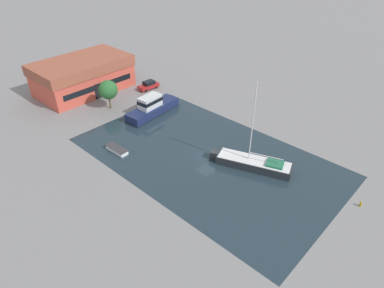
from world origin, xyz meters
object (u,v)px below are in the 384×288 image
at_px(warehouse_building, 83,75).
at_px(sailboat_moored, 253,163).
at_px(small_dinghy, 117,149).
at_px(parked_car, 149,85).
at_px(motor_cruiser, 152,107).
at_px(quay_tree_near_building, 108,90).

height_order(warehouse_building, sailboat_moored, sailboat_moored).
xyz_separation_m(warehouse_building, small_dinghy, (-9.26, -23.52, -2.99)).
xyz_separation_m(parked_car, motor_cruiser, (-6.94, -9.03, 0.48)).
bearing_deg(quay_tree_near_building, parked_car, 7.82).
bearing_deg(sailboat_moored, motor_cruiser, 67.29).
bearing_deg(parked_car, quay_tree_near_building, 101.46).
bearing_deg(warehouse_building, quay_tree_near_building, -97.25).
bearing_deg(small_dinghy, motor_cruiser, -158.28).
relative_size(quay_tree_near_building, sailboat_moored, 0.43).
relative_size(warehouse_building, parked_car, 4.14).
bearing_deg(warehouse_building, parked_car, -44.43).
height_order(sailboat_moored, motor_cruiser, sailboat_moored).
bearing_deg(small_dinghy, quay_tree_near_building, -124.01).
distance_m(quay_tree_near_building, sailboat_moored, 30.72).
xyz_separation_m(warehouse_building, quay_tree_near_building, (-1.29, -10.74, 0.47)).
bearing_deg(small_dinghy, parked_car, -144.90).
bearing_deg(motor_cruiser, small_dinghy, 108.58).
height_order(parked_car, small_dinghy, parked_car).
distance_m(sailboat_moored, motor_cruiser, 22.90).
bearing_deg(motor_cruiser, parked_car, -42.72).
height_order(motor_cruiser, small_dinghy, motor_cruiser).
relative_size(parked_car, sailboat_moored, 0.35).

